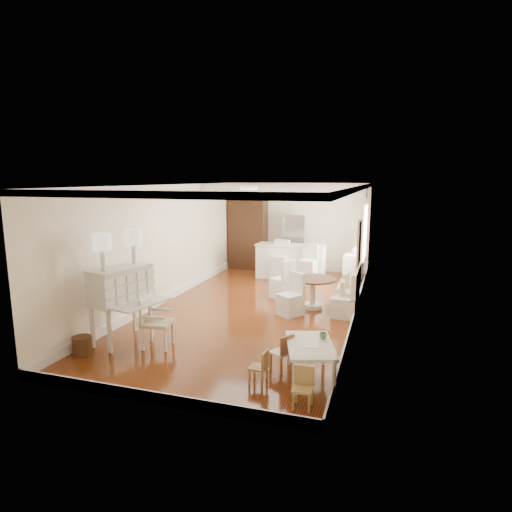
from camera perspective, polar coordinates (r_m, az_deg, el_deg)
The scene contains 20 objects.
room at distance 9.84m, azimuth 0.79°, elevation 4.70°, with size 9.00×9.04×2.82m.
secretary_bureau at distance 8.15m, azimuth -17.46°, elevation -6.19°, with size 1.09×1.11×1.40m, color silver.
gustavian_armchair at distance 7.80m, azimuth -13.02°, elevation -8.57°, with size 0.52×0.52×0.91m, color white.
wicker_basket at distance 7.96m, azimuth -22.17°, elevation -10.98°, with size 0.32×0.32×0.32m, color #513019.
kids_table at distance 6.56m, azimuth 7.19°, elevation -13.80°, with size 0.66×1.10×0.55m, color white.
kids_chair_a at distance 6.39m, azimuth 0.29°, elevation -14.55°, with size 0.25×0.25×0.51m, color olive.
kids_chair_b at distance 6.78m, azimuth 3.38°, elevation -12.61°, with size 0.29×0.29×0.61m, color #9F6B48.
kids_chair_c at distance 5.81m, azimuth 6.25°, elevation -17.12°, with size 0.26×0.26×0.55m, color tan.
banquette at distance 9.91m, azimuth 11.97°, elevation -4.26°, with size 0.52×1.60×0.98m, color silver.
dining_table at distance 9.93m, azimuth 7.57°, elevation -4.92°, with size 1.03×1.03×0.70m, color #492717.
slip_chair_near at distance 9.33m, azimuth 4.58°, elevation -5.12°, with size 0.44×0.46×0.93m, color silver.
slip_chair_far at distance 10.68m, azimuth 3.52°, elevation -3.02°, with size 0.46×0.48×0.97m, color white.
breakfast_counter at distance 12.70m, azimuth 4.65°, elevation -0.75°, with size 2.05×0.65×1.03m, color white.
bar_stool_left at distance 12.41m, azimuth 3.14°, elevation -0.63°, with size 0.47×0.47×1.18m, color white.
bar_stool_right at distance 12.01m, azimuth 6.91°, elevation -1.20°, with size 0.45×0.45×1.12m, color silver.
pantry_cabinet at distance 14.08m, azimuth -1.09°, elevation 2.99°, with size 1.20×0.60×2.30m, color #381E11.
fridge at distance 13.61m, azimuth 6.49°, elevation 1.61°, with size 0.75×0.65×1.80m, color silver.
sideboard at distance 12.54m, azimuth 12.87°, elevation -1.55°, with size 0.39×0.89×0.85m, color white.
pencil_cup at distance 6.66m, azimuth 8.93°, elevation -10.45°, with size 0.12×0.12×0.09m, color #5B9C5F.
branch_vase at distance 12.47m, azimuth 13.09°, elevation 0.88°, with size 0.21×0.21×0.22m, color white.
Camera 1 is at (2.86, -9.06, 2.95)m, focal length 30.00 mm.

